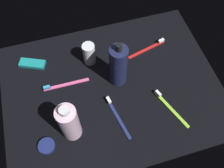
# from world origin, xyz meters

# --- Properties ---
(ground_plane) EXTENTS (0.84, 0.64, 0.01)m
(ground_plane) POSITION_xyz_m (0.00, 0.00, -0.01)
(ground_plane) COLOR black
(lotion_bottle) EXTENTS (0.07, 0.07, 0.22)m
(lotion_bottle) POSITION_xyz_m (0.03, 0.03, 0.10)
(lotion_bottle) COLOR #181E40
(lotion_bottle) RESTS_ON ground_plane
(bodywash_bottle) EXTENTS (0.07, 0.07, 0.19)m
(bodywash_bottle) POSITION_xyz_m (-0.18, -0.13, 0.09)
(bodywash_bottle) COLOR silver
(bodywash_bottle) RESTS_ON ground_plane
(deodorant_stick) EXTENTS (0.05, 0.05, 0.10)m
(deodorant_stick) POSITION_xyz_m (-0.05, 0.15, 0.05)
(deodorant_stick) COLOR silver
(deodorant_stick) RESTS_ON ground_plane
(toothbrush_navy) EXTENTS (0.05, 0.18, 0.02)m
(toothbrush_navy) POSITION_xyz_m (-0.02, -0.12, 0.01)
(toothbrush_navy) COLOR navy
(toothbrush_navy) RESTS_ON ground_plane
(toothbrush_red) EXTENTS (0.18, 0.05, 0.02)m
(toothbrush_red) POSITION_xyz_m (0.20, 0.14, 0.01)
(toothbrush_red) COLOR red
(toothbrush_red) RESTS_ON ground_plane
(toothbrush_pink) EXTENTS (0.18, 0.01, 0.02)m
(toothbrush_pink) POSITION_xyz_m (-0.18, 0.06, 0.01)
(toothbrush_pink) COLOR #E55999
(toothbrush_pink) RESTS_ON ground_plane
(toothbrush_lime) EXTENTS (0.07, 0.17, 0.02)m
(toothbrush_lime) POSITION_xyz_m (0.18, -0.14, 0.01)
(toothbrush_lime) COLOR #8CD133
(toothbrush_lime) RESTS_ON ground_plane
(snack_bar_teal) EXTENTS (0.11, 0.08, 0.01)m
(snack_bar_teal) POSITION_xyz_m (-0.28, 0.20, 0.01)
(snack_bar_teal) COLOR teal
(snack_bar_teal) RESTS_ON ground_plane
(cream_tin_left) EXTENTS (0.06, 0.06, 0.02)m
(cream_tin_left) POSITION_xyz_m (-0.28, -0.16, 0.01)
(cream_tin_left) COLOR navy
(cream_tin_left) RESTS_ON ground_plane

